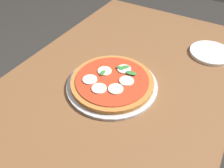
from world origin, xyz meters
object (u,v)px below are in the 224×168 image
dining_table (111,106)px  serving_tray (112,85)px  pizza (112,81)px  plate_white (211,53)px

dining_table → serving_tray: (0.02, 0.01, 0.10)m
serving_tray → pizza: pizza is taller
serving_tray → plate_white: size_ratio=1.86×
pizza → plate_white: bearing=-34.5°
dining_table → plate_white: 0.55m
plate_white → pizza: bearing=145.5°
dining_table → plate_white: bearing=-31.8°
pizza → plate_white: size_ratio=1.69×
serving_tray → pizza: bearing=20.9°
dining_table → pizza: 0.12m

